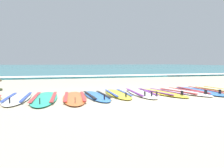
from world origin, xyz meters
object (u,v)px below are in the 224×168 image
at_px(surfboard_4, 96,96).
at_px(surfboard_10, 215,90).
at_px(surfboard_3, 75,98).
at_px(surfboard_9, 198,91).
at_px(surfboard_5, 118,94).
at_px(surfboard_1, 18,98).
at_px(surfboard_8, 182,92).
at_px(surfboard_2, 44,98).
at_px(surfboard_7, 161,93).
at_px(surfboard_6, 141,93).

relative_size(surfboard_4, surfboard_10, 1.03).
distance_m(surfboard_3, surfboard_9, 3.84).
relative_size(surfboard_3, surfboard_9, 0.96).
relative_size(surfboard_5, surfboard_10, 1.05).
bearing_deg(surfboard_3, surfboard_1, 169.36).
bearing_deg(surfboard_8, surfboard_2, -177.14).
height_order(surfboard_3, surfboard_9, same).
relative_size(surfboard_2, surfboard_9, 1.01).
height_order(surfboard_1, surfboard_7, same).
xyz_separation_m(surfboard_2, surfboard_3, (0.72, -0.10, 0.00)).
distance_m(surfboard_1, surfboard_9, 5.17).
bearing_deg(surfboard_3, surfboard_2, 172.32).
xyz_separation_m(surfboard_8, surfboard_9, (0.62, 0.08, -0.00)).
bearing_deg(surfboard_5, surfboard_9, 0.29).
bearing_deg(surfboard_2, surfboard_4, 1.96).
bearing_deg(surfboard_4, surfboard_2, -178.04).
distance_m(surfboard_1, surfboard_3, 1.37).
height_order(surfboard_4, surfboard_9, same).
bearing_deg(surfboard_8, surfboard_7, -177.90).
height_order(surfboard_1, surfboard_2, same).
xyz_separation_m(surfboard_3, surfboard_7, (2.51, 0.27, 0.00)).
relative_size(surfboard_4, surfboard_6, 0.89).
xyz_separation_m(surfboard_8, surfboard_10, (1.26, 0.12, 0.00)).
distance_m(surfboard_8, surfboard_9, 0.62).
xyz_separation_m(surfboard_4, surfboard_9, (3.24, 0.23, -0.00)).
distance_m(surfboard_5, surfboard_8, 1.99).
height_order(surfboard_1, surfboard_5, same).
height_order(surfboard_6, surfboard_10, same).
bearing_deg(surfboard_9, surfboard_6, 179.97).
height_order(surfboard_9, surfboard_10, same).
bearing_deg(surfboard_10, surfboard_4, -175.93).
distance_m(surfboard_5, surfboard_9, 2.60).
relative_size(surfboard_2, surfboard_6, 1.07).
distance_m(surfboard_2, surfboard_9, 4.55).
xyz_separation_m(surfboard_2, surfboard_9, (4.54, 0.27, -0.00)).
xyz_separation_m(surfboard_3, surfboard_8, (3.21, 0.29, 0.00)).
distance_m(surfboard_1, surfboard_2, 0.64).
height_order(surfboard_6, surfboard_9, same).
height_order(surfboard_4, surfboard_8, same).
xyz_separation_m(surfboard_4, surfboard_6, (1.34, 0.23, 0.00)).
distance_m(surfboard_3, surfboard_6, 1.96).
height_order(surfboard_7, surfboard_9, same).
relative_size(surfboard_4, surfboard_9, 0.84).
bearing_deg(surfboard_6, surfboard_10, 1.02).
relative_size(surfboard_7, surfboard_9, 0.90).
bearing_deg(surfboard_5, surfboard_3, -163.65).
relative_size(surfboard_6, surfboard_8, 1.02).
height_order(surfboard_3, surfboard_8, same).
relative_size(surfboard_7, surfboard_8, 0.98).
relative_size(surfboard_8, surfboard_9, 0.92).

